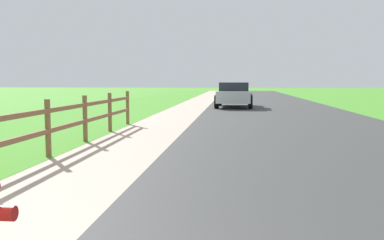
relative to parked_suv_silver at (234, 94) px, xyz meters
The scene contains 6 objects.
ground_plane 3.00m from the parked_suv_silver, 120.00° to the left, with size 120.00×120.00×0.00m, color #48932A.
road_asphalt 5.02m from the parked_suv_silver, 65.72° to the left, with size 7.00×66.00×0.01m, color #3B3B3B.
curb_concrete 6.39m from the parked_suv_silver, 134.57° to the left, with size 6.00×66.00×0.01m, color #C0A794.
grass_verge 7.52m from the parked_suv_silver, 142.78° to the left, with size 5.00×66.00×0.00m, color #48932A.
rail_fence 16.46m from the parked_suv_silver, 102.60° to the right, with size 0.11×12.68×1.13m.
parked_suv_silver is the anchor object (origin of this frame).
Camera 1 is at (1.46, -1.57, 1.49)m, focal length 40.27 mm.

